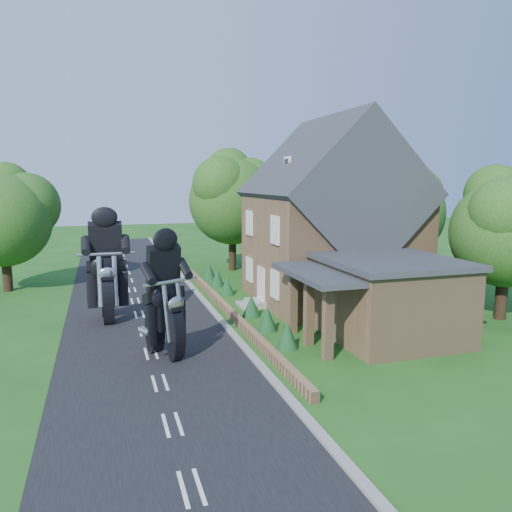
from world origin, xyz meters
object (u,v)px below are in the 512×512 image
object	(u,v)px
house	(331,223)
annex	(386,297)
motorcycle_follow	(108,304)
motorcycle_lead	(165,338)
garden_wall	(227,309)

from	to	relation	value
house	annex	size ratio (longest dim) A/B	1.45
house	motorcycle_follow	xyz separation A→B (m)	(-11.96, -0.67, -3.52)
motorcycle_lead	motorcycle_follow	bearing A→B (deg)	-98.42
house	annex	world-z (taller)	house
motorcycle_follow	motorcycle_lead	bearing A→B (deg)	108.29
annex	motorcycle_follow	distance (m)	12.92
annex	motorcycle_lead	world-z (taller)	annex
garden_wall	annex	world-z (taller)	annex
house	motorcycle_follow	bearing A→B (deg)	-176.77
motorcycle_follow	garden_wall	bearing A→B (deg)	176.28
garden_wall	house	bearing A→B (deg)	9.17
motorcycle_lead	motorcycle_follow	distance (m)	6.17
annex	motorcycle_lead	distance (m)	9.42
garden_wall	motorcycle_lead	xyz separation A→B (m)	(-3.79, -5.51, 0.54)
annex	motorcycle_lead	size ratio (longest dim) A/B	4.42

